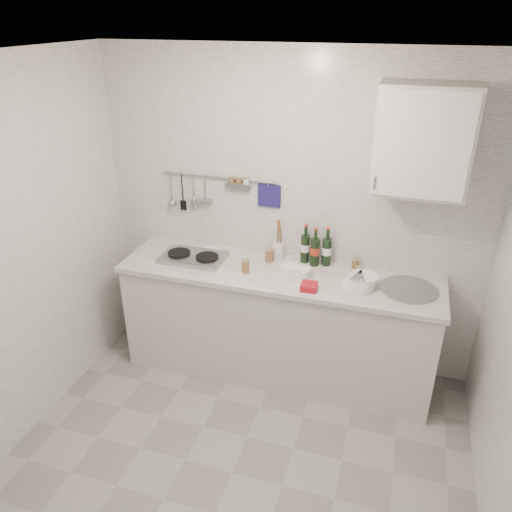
{
  "coord_description": "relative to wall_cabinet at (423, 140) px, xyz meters",
  "views": [
    {
      "loc": [
        0.82,
        -2.13,
        2.7
      ],
      "look_at": [
        -0.12,
        0.9,
        1.13
      ],
      "focal_mm": 35.0,
      "sensor_mm": 36.0,
      "label": 1
    }
  ],
  "objects": [
    {
      "name": "floor",
      "position": [
        -0.9,
        -1.22,
        -1.95
      ],
      "size": [
        3.0,
        3.0,
        0.0
      ],
      "primitive_type": "plane",
      "color": "slate",
      "rests_on": "ground"
    },
    {
      "name": "ceiling",
      "position": [
        -0.9,
        -1.22,
        0.55
      ],
      "size": [
        3.0,
        3.0,
        0.0
      ],
      "primitive_type": "plane",
      "rotation": [
        3.14,
        0.0,
        0.0
      ],
      "color": "silver",
      "rests_on": "back_wall"
    },
    {
      "name": "back_wall",
      "position": [
        -0.9,
        0.18,
        -0.7
      ],
      "size": [
        3.0,
        0.02,
        2.5
      ],
      "primitive_type": "cube",
      "color": "silver",
      "rests_on": "floor"
    },
    {
      "name": "counter",
      "position": [
        -0.89,
        -0.12,
        -1.52
      ],
      "size": [
        2.44,
        0.64,
        0.96
      ],
      "color": "beige",
      "rests_on": "floor"
    },
    {
      "name": "wall_rail",
      "position": [
        -1.5,
        0.15,
        -0.52
      ],
      "size": [
        0.98,
        0.09,
        0.34
      ],
      "color": "#93969B",
      "rests_on": "back_wall"
    },
    {
      "name": "wall_cabinet",
      "position": [
        0.0,
        0.0,
        0.0
      ],
      "size": [
        0.6,
        0.38,
        0.7
      ],
      "color": "beige",
      "rests_on": "back_wall"
    },
    {
      "name": "plate_stack_hob",
      "position": [
        -1.54,
        -0.06,
        -1.02
      ],
      "size": [
        0.31,
        0.31,
        0.02
      ],
      "rotation": [
        0.0,
        0.0,
        -0.22
      ],
      "color": "#4E51B2",
      "rests_on": "counter"
    },
    {
      "name": "plate_stack_sink",
      "position": [
        -0.28,
        -0.18,
        -0.99
      ],
      "size": [
        0.26,
        0.24,
        0.1
      ],
      "rotation": [
        0.0,
        0.0,
        -0.07
      ],
      "color": "white",
      "rests_on": "counter"
    },
    {
      "name": "wine_bottles",
      "position": [
        -0.66,
        0.09,
        -0.87
      ],
      "size": [
        0.24,
        0.11,
        0.31
      ],
      "rotation": [
        0.0,
        0.0,
        -0.05
      ],
      "color": "black",
      "rests_on": "counter"
    },
    {
      "name": "butter_dish",
      "position": [
        -0.76,
        -0.14,
        -1.0
      ],
      "size": [
        0.24,
        0.15,
        0.07
      ],
      "primitive_type": "cube",
      "rotation": [
        0.0,
        0.0,
        -0.21
      ],
      "color": "white",
      "rests_on": "counter"
    },
    {
      "name": "strawberry_punnet",
      "position": [
        -0.62,
        -0.32,
        -1.01
      ],
      "size": [
        0.12,
        0.12,
        0.05
      ],
      "primitive_type": "cube",
      "rotation": [
        0.0,
        0.0,
        0.05
      ],
      "color": "red",
      "rests_on": "counter"
    },
    {
      "name": "utensil_crock",
      "position": [
        -0.96,
        0.11,
        -0.95
      ],
      "size": [
        0.08,
        0.08,
        0.33
      ],
      "rotation": [
        0.0,
        0.0,
        -0.24
      ],
      "color": "white",
      "rests_on": "counter"
    },
    {
      "name": "jar_a",
      "position": [
        -1.01,
        0.02,
        -0.97
      ],
      "size": [
        0.07,
        0.07,
        0.11
      ],
      "rotation": [
        0.0,
        0.0,
        -0.08
      ],
      "color": "brown",
      "rests_on": "counter"
    },
    {
      "name": "jar_b",
      "position": [
        -0.35,
        0.11,
        -0.99
      ],
      "size": [
        0.06,
        0.06,
        0.08
      ],
      "rotation": [
        0.0,
        0.0,
        -0.2
      ],
      "color": "brown",
      "rests_on": "counter"
    },
    {
      "name": "jar_c",
      "position": [
        -0.3,
        -0.04,
        -0.99
      ],
      "size": [
        0.07,
        0.07,
        0.09
      ],
      "rotation": [
        0.0,
        0.0,
        -0.3
      ],
      "color": "brown",
      "rests_on": "counter"
    },
    {
      "name": "jar_d",
      "position": [
        -1.13,
        -0.21,
        -0.98
      ],
      "size": [
        0.06,
        0.06,
        0.11
      ],
      "rotation": [
        0.0,
        0.0,
        -0.05
      ],
      "color": "brown",
      "rests_on": "counter"
    }
  ]
}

